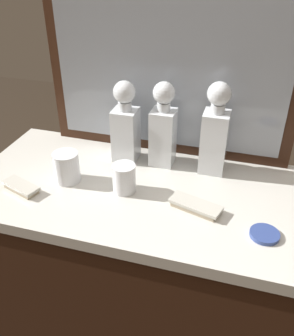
{
  "coord_description": "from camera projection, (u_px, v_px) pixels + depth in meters",
  "views": [
    {
      "loc": [
        0.28,
        -0.95,
        1.58
      ],
      "look_at": [
        0.0,
        0.0,
        0.94
      ],
      "focal_mm": 39.83,
      "sensor_mm": 36.0,
      "label": 1
    }
  ],
  "objects": [
    {
      "name": "dresser_mirror",
      "position": [
        169.0,
        73.0,
        1.27
      ],
      "size": [
        0.89,
        0.03,
        0.61
      ],
      "color": "#381E11",
      "rests_on": "dresser"
    },
    {
      "name": "silver_brush_right",
      "position": [
        21.0,
        187.0,
        1.21
      ],
      "size": [
        0.14,
        0.09,
        0.02
      ],
      "color": "#B7A88C",
      "rests_on": "dresser"
    },
    {
      "name": "crystal_decanter_right",
      "position": [
        215.0,
        137.0,
        1.25
      ],
      "size": [
        0.09,
        0.09,
        0.32
      ],
      "color": "white",
      "rests_on": "dresser"
    },
    {
      "name": "crystal_tumbler_far_left",
      "position": [
        124.0,
        179.0,
        1.19
      ],
      "size": [
        0.08,
        0.08,
        0.1
      ],
      "color": "white",
      "rests_on": "dresser"
    },
    {
      "name": "silver_brush_far_right",
      "position": [
        195.0,
        206.0,
        1.12
      ],
      "size": [
        0.17,
        0.1,
        0.02
      ],
      "color": "#B7A88C",
      "rests_on": "dresser"
    },
    {
      "name": "crystal_tumbler_rear",
      "position": [
        67.0,
        168.0,
        1.24
      ],
      "size": [
        0.09,
        0.09,
        0.1
      ],
      "color": "white",
      "rests_on": "dresser"
    },
    {
      "name": "porcelain_dish",
      "position": [
        265.0,
        234.0,
        1.03
      ],
      "size": [
        0.08,
        0.08,
        0.01
      ],
      "color": "#33478C",
      "rests_on": "dresser"
    },
    {
      "name": "crystal_decanter_rear",
      "position": [
        126.0,
        129.0,
        1.32
      ],
      "size": [
        0.09,
        0.09,
        0.3
      ],
      "color": "white",
      "rests_on": "dresser"
    },
    {
      "name": "crystal_decanter_center",
      "position": [
        163.0,
        132.0,
        1.29
      ],
      "size": [
        0.08,
        0.08,
        0.3
      ],
      "color": "white",
      "rests_on": "dresser"
    },
    {
      "name": "dresser",
      "position": [
        147.0,
        279.0,
        1.45
      ],
      "size": [
        1.2,
        0.57,
        0.86
      ],
      "color": "#381E11",
      "rests_on": "ground_plane"
    }
  ]
}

